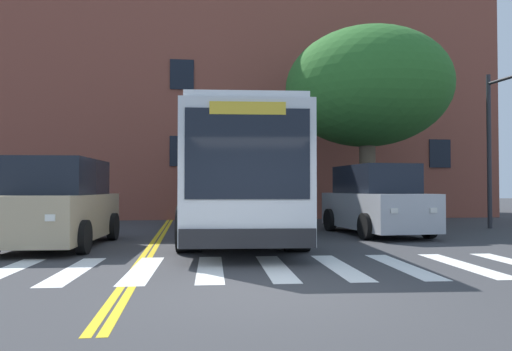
{
  "coord_description": "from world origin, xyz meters",
  "views": [
    {
      "loc": [
        -1.08,
        -7.02,
        1.46
      ],
      "look_at": [
        0.77,
        7.12,
        1.83
      ],
      "focal_mm": 35.0,
      "sensor_mm": 36.0,
      "label": 1
    }
  ],
  "objects_px": {
    "street_tree_curbside_large": "(367,88)",
    "traffic_light_near_corner": "(512,120)",
    "car_silver_far_lane": "(375,202)",
    "city_bus": "(239,178)",
    "car_tan_near_lane": "(60,205)"
  },
  "relations": [
    {
      "from": "car_silver_far_lane",
      "to": "car_tan_near_lane",
      "type": "bearing_deg",
      "value": -166.75
    },
    {
      "from": "city_bus",
      "to": "car_silver_far_lane",
      "type": "xyz_separation_m",
      "value": [
        4.34,
        0.01,
        -0.75
      ]
    },
    {
      "from": "traffic_light_near_corner",
      "to": "street_tree_curbside_large",
      "type": "xyz_separation_m",
      "value": [
        -4.08,
        3.04,
        1.61
      ]
    },
    {
      "from": "car_tan_near_lane",
      "to": "traffic_light_near_corner",
      "type": "bearing_deg",
      "value": 10.95
    },
    {
      "from": "car_tan_near_lane",
      "to": "traffic_light_near_corner",
      "type": "distance_m",
      "value": 14.74
    },
    {
      "from": "street_tree_curbside_large",
      "to": "traffic_light_near_corner",
      "type": "bearing_deg",
      "value": -36.69
    },
    {
      "from": "city_bus",
      "to": "traffic_light_near_corner",
      "type": "height_order",
      "value": "traffic_light_near_corner"
    },
    {
      "from": "car_silver_far_lane",
      "to": "street_tree_curbside_large",
      "type": "bearing_deg",
      "value": 73.42
    },
    {
      "from": "car_tan_near_lane",
      "to": "car_silver_far_lane",
      "type": "xyz_separation_m",
      "value": [
        9.04,
        2.13,
        -0.0
      ]
    },
    {
      "from": "car_tan_near_lane",
      "to": "city_bus",
      "type": "bearing_deg",
      "value": 24.27
    },
    {
      "from": "car_tan_near_lane",
      "to": "car_silver_far_lane",
      "type": "bearing_deg",
      "value": 13.25
    },
    {
      "from": "city_bus",
      "to": "car_silver_far_lane",
      "type": "height_order",
      "value": "city_bus"
    },
    {
      "from": "street_tree_curbside_large",
      "to": "city_bus",
      "type": "bearing_deg",
      "value": -145.94
    },
    {
      "from": "traffic_light_near_corner",
      "to": "street_tree_curbside_large",
      "type": "bearing_deg",
      "value": 143.31
    },
    {
      "from": "traffic_light_near_corner",
      "to": "street_tree_curbside_large",
      "type": "relative_size",
      "value": 0.63
    }
  ]
}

